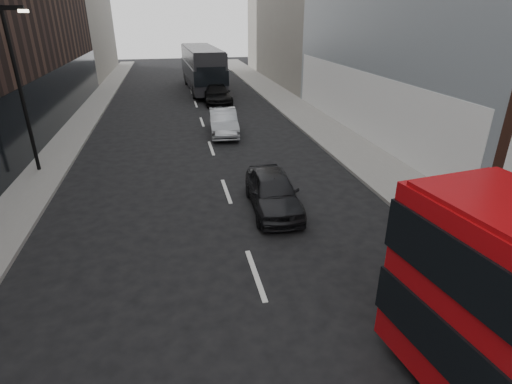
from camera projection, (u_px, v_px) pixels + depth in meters
sidewalk_right at (310, 119)px, 27.99m from camera, size 3.00×80.00×0.15m
sidewalk_left at (76, 131)px, 25.07m from camera, size 2.00×80.00×0.15m
building_left_mid at (14, 11)px, 26.04m from camera, size 5.00×24.00×14.00m
building_left_far at (79, 17)px, 45.89m from camera, size 5.00×20.00×13.00m
street_lamp at (20, 81)px, 17.10m from camera, size 1.06×0.22×7.00m
grey_bus at (202, 68)px, 37.93m from camera, size 3.38×12.44×3.98m
car_a at (273, 191)px, 14.98m from camera, size 1.94×4.40×1.47m
car_b at (223, 122)px, 24.44m from camera, size 1.88×4.69×1.52m
car_c at (217, 94)px, 32.92m from camera, size 2.19×5.34×1.55m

